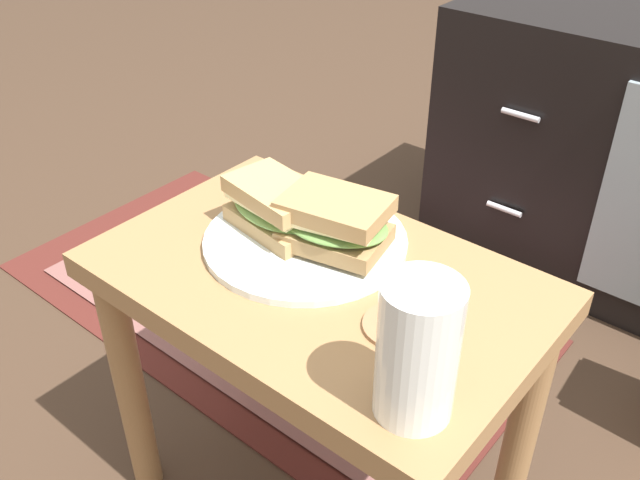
{
  "coord_description": "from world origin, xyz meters",
  "views": [
    {
      "loc": [
        0.45,
        -0.53,
        0.98
      ],
      "look_at": [
        0.0,
        0.0,
        0.51
      ],
      "focal_mm": 39.14,
      "sensor_mm": 36.0,
      "label": 1
    }
  ],
  "objects_px": {
    "sandwich_back": "(335,222)",
    "coaster": "(399,326)",
    "beer_glass": "(417,353)",
    "sandwich_front": "(276,207)",
    "plate": "(305,241)"
  },
  "relations": [
    {
      "from": "sandwich_front",
      "to": "coaster",
      "type": "relative_size",
      "value": 1.87
    },
    {
      "from": "sandwich_back",
      "to": "plate",
      "type": "bearing_deg",
      "value": -171.91
    },
    {
      "from": "beer_glass",
      "to": "coaster",
      "type": "bearing_deg",
      "value": 130.17
    },
    {
      "from": "plate",
      "to": "sandwich_front",
      "type": "distance_m",
      "value": 0.06
    },
    {
      "from": "plate",
      "to": "beer_glass",
      "type": "height_order",
      "value": "beer_glass"
    },
    {
      "from": "sandwich_back",
      "to": "coaster",
      "type": "height_order",
      "value": "sandwich_back"
    },
    {
      "from": "sandwich_front",
      "to": "plate",
      "type": "bearing_deg",
      "value": 8.09
    },
    {
      "from": "plate",
      "to": "coaster",
      "type": "xyz_separation_m",
      "value": [
        0.19,
        -0.06,
        -0.0
      ]
    },
    {
      "from": "sandwich_back",
      "to": "beer_glass",
      "type": "xyz_separation_m",
      "value": [
        0.22,
        -0.16,
        0.02
      ]
    },
    {
      "from": "plate",
      "to": "sandwich_back",
      "type": "distance_m",
      "value": 0.06
    },
    {
      "from": "sandwich_front",
      "to": "sandwich_back",
      "type": "relative_size",
      "value": 0.99
    },
    {
      "from": "plate",
      "to": "beer_glass",
      "type": "xyz_separation_m",
      "value": [
        0.27,
        -0.15,
        0.07
      ]
    },
    {
      "from": "sandwich_front",
      "to": "coaster",
      "type": "bearing_deg",
      "value": -12.83
    },
    {
      "from": "plate",
      "to": "sandwich_back",
      "type": "xyz_separation_m",
      "value": [
        0.04,
        0.01,
        0.04
      ]
    },
    {
      "from": "plate",
      "to": "beer_glass",
      "type": "bearing_deg",
      "value": -29.47
    }
  ]
}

